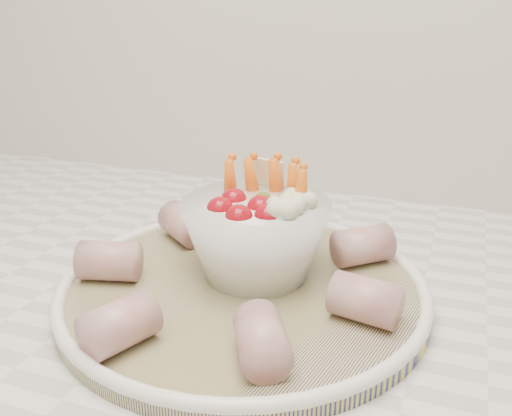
% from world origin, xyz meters
% --- Properties ---
extents(serving_platter, '(0.40, 0.40, 0.02)m').
position_xyz_m(serving_platter, '(-0.16, 1.44, 0.93)').
color(serving_platter, navy).
rests_on(serving_platter, kitchen_counter).
extents(veggie_bowl, '(0.14, 0.14, 0.11)m').
position_xyz_m(veggie_bowl, '(-0.15, 1.46, 0.98)').
color(veggie_bowl, white).
rests_on(veggie_bowl, serving_platter).
extents(cured_meat_rolls, '(0.30, 0.32, 0.04)m').
position_xyz_m(cured_meat_rolls, '(-0.16, 1.44, 0.95)').
color(cured_meat_rolls, '#A24A51').
rests_on(cured_meat_rolls, serving_platter).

